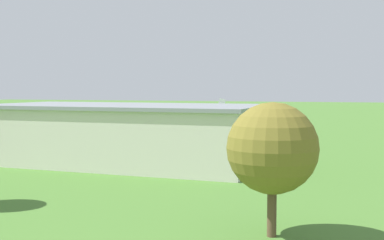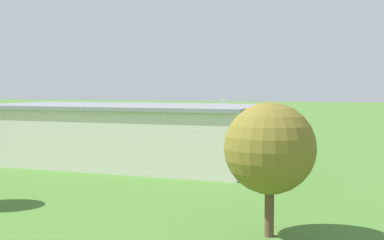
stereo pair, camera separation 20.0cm
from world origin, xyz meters
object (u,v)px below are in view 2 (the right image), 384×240
(tree_near_perimeter_road, at_px, (270,149))
(person_crossing_taxiway, at_px, (197,140))
(person_near_hangar_door, at_px, (239,143))
(car_orange, at_px, (81,137))
(person_beside_truck, at_px, (216,140))
(biplane, at_px, (208,111))
(car_silver, at_px, (268,144))
(hangar, at_px, (124,134))
(car_white, at_px, (34,135))

(tree_near_perimeter_road, bearing_deg, person_crossing_taxiway, -67.62)
(person_near_hangar_door, height_order, tree_near_perimeter_road, tree_near_perimeter_road)
(car_orange, height_order, person_beside_truck, person_beside_truck)
(person_near_hangar_door, bearing_deg, biplane, -65.67)
(car_silver, distance_m, person_crossing_taxiway, 9.68)
(person_near_hangar_door, relative_size, tree_near_perimeter_road, 0.22)
(person_beside_truck, height_order, person_near_hangar_door, person_beside_truck)
(person_near_hangar_door, bearing_deg, hangar, 58.69)
(car_orange, height_order, tree_near_perimeter_road, tree_near_perimeter_road)
(hangar, height_order, tree_near_perimeter_road, tree_near_perimeter_road)
(hangar, bearing_deg, tree_near_perimeter_road, 130.76)
(car_white, bearing_deg, car_orange, 179.64)
(car_white, relative_size, person_near_hangar_door, 2.90)
(biplane, bearing_deg, car_silver, 121.57)
(car_orange, bearing_deg, tree_near_perimeter_road, 131.50)
(biplane, height_order, car_silver, biplane)
(hangar, height_order, car_orange, hangar)
(person_beside_truck, bearing_deg, hangar, 74.13)
(person_near_hangar_door, bearing_deg, tree_near_perimeter_road, 104.96)
(car_white, distance_m, person_crossing_taxiway, 24.37)
(person_crossing_taxiway, bearing_deg, car_silver, 172.07)
(hangar, bearing_deg, car_silver, -129.47)
(person_beside_truck, bearing_deg, car_white, 5.75)
(car_white, bearing_deg, biplane, -129.12)
(person_beside_truck, bearing_deg, tree_near_perimeter_road, 108.92)
(biplane, bearing_deg, hangar, 93.12)
(car_silver, distance_m, car_white, 33.92)
(biplane, distance_m, car_white, 30.77)
(hangar, relative_size, person_beside_truck, 17.83)
(car_silver, xyz_separation_m, car_white, (33.92, 0.04, 0.05))
(car_silver, bearing_deg, biplane, -58.43)
(car_white, xyz_separation_m, person_near_hangar_door, (-30.32, 0.52, -0.09))
(car_orange, bearing_deg, car_silver, -179.81)
(person_crossing_taxiway, bearing_deg, person_near_hangar_door, 162.45)
(person_beside_truck, bearing_deg, biplane, -71.24)
(biplane, xyz_separation_m, car_orange, (11.68, 23.82, -2.87))
(tree_near_perimeter_road, bearing_deg, biplane, -71.14)
(car_silver, bearing_deg, person_crossing_taxiway, -7.93)
(car_silver, distance_m, person_beside_truck, 7.87)
(car_silver, bearing_deg, person_beside_truck, -19.51)
(car_white, xyz_separation_m, tree_near_perimeter_road, (-39.94, 36.55, 3.74))
(hangar, relative_size, car_white, 6.42)
(person_beside_truck, bearing_deg, car_silver, 160.49)
(biplane, xyz_separation_m, person_near_hangar_door, (-10.98, 24.29, -2.91))
(car_silver, xyz_separation_m, person_near_hangar_door, (3.60, 0.56, -0.04))
(car_white, xyz_separation_m, person_beside_truck, (-26.50, -2.67, -0.06))
(car_white, xyz_separation_m, person_crossing_taxiway, (-24.33, -1.38, -0.01))
(car_orange, distance_m, person_near_hangar_door, 22.67)
(biplane, relative_size, car_white, 1.90)
(car_white, bearing_deg, person_beside_truck, -174.25)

